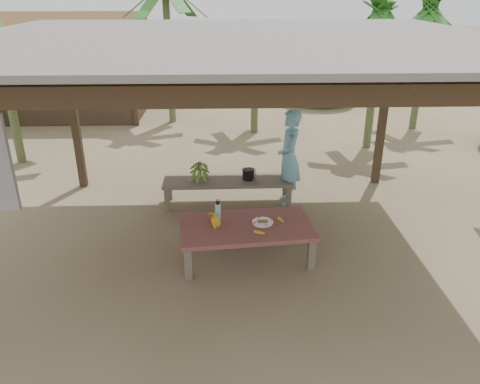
{
  "coord_description": "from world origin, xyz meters",
  "views": [
    {
      "loc": [
        -0.1,
        -6.0,
        3.5
      ],
      "look_at": [
        0.1,
        0.1,
        0.8
      ],
      "focal_mm": 35.0,
      "sensor_mm": 36.0,
      "label": 1
    }
  ],
  "objects_px": {
    "work_table": "(246,229)",
    "woman": "(289,158)",
    "plate": "(263,222)",
    "ripe_banana_bunch": "(211,219)",
    "bench": "(228,183)",
    "water_flask": "(218,210)",
    "cooking_pot": "(248,175)"
  },
  "relations": [
    {
      "from": "plate",
      "to": "ripe_banana_bunch",
      "type": "bearing_deg",
      "value": -179.37
    },
    {
      "from": "plate",
      "to": "water_flask",
      "type": "relative_size",
      "value": 0.98
    },
    {
      "from": "bench",
      "to": "woman",
      "type": "bearing_deg",
      "value": 0.19
    },
    {
      "from": "plate",
      "to": "work_table",
      "type": "bearing_deg",
      "value": -171.76
    },
    {
      "from": "woman",
      "to": "ripe_banana_bunch",
      "type": "bearing_deg",
      "value": -33.76
    },
    {
      "from": "ripe_banana_bunch",
      "to": "water_flask",
      "type": "distance_m",
      "value": 0.22
    },
    {
      "from": "work_table",
      "to": "plate",
      "type": "relative_size",
      "value": 6.54
    },
    {
      "from": "bench",
      "to": "ripe_banana_bunch",
      "type": "bearing_deg",
      "value": -98.93
    },
    {
      "from": "work_table",
      "to": "woman",
      "type": "bearing_deg",
      "value": 59.54
    },
    {
      "from": "water_flask",
      "to": "cooking_pot",
      "type": "distance_m",
      "value": 1.64
    },
    {
      "from": "work_table",
      "to": "plate",
      "type": "xyz_separation_m",
      "value": [
        0.23,
        0.03,
        0.08
      ]
    },
    {
      "from": "work_table",
      "to": "woman",
      "type": "relative_size",
      "value": 1.14
    },
    {
      "from": "water_flask",
      "to": "plate",
      "type": "bearing_deg",
      "value": -16.36
    },
    {
      "from": "cooking_pot",
      "to": "ripe_banana_bunch",
      "type": "bearing_deg",
      "value": -109.16
    },
    {
      "from": "ripe_banana_bunch",
      "to": "woman",
      "type": "xyz_separation_m",
      "value": [
        1.29,
        1.76,
        0.25
      ]
    },
    {
      "from": "ripe_banana_bunch",
      "to": "cooking_pot",
      "type": "xyz_separation_m",
      "value": [
        0.61,
        1.74,
        -0.04
      ]
    },
    {
      "from": "ripe_banana_bunch",
      "to": "cooking_pot",
      "type": "bearing_deg",
      "value": 70.84
    },
    {
      "from": "ripe_banana_bunch",
      "to": "water_flask",
      "type": "relative_size",
      "value": 0.92
    },
    {
      "from": "plate",
      "to": "water_flask",
      "type": "height_order",
      "value": "water_flask"
    },
    {
      "from": "water_flask",
      "to": "cooking_pot",
      "type": "height_order",
      "value": "water_flask"
    },
    {
      "from": "cooking_pot",
      "to": "plate",
      "type": "bearing_deg",
      "value": -86.44
    },
    {
      "from": "work_table",
      "to": "ripe_banana_bunch",
      "type": "xyz_separation_m",
      "value": [
        -0.48,
        0.03,
        0.15
      ]
    },
    {
      "from": "ripe_banana_bunch",
      "to": "plate",
      "type": "distance_m",
      "value": 0.72
    },
    {
      "from": "work_table",
      "to": "water_flask",
      "type": "bearing_deg",
      "value": 144.98
    },
    {
      "from": "ripe_banana_bunch",
      "to": "plate",
      "type": "height_order",
      "value": "ripe_banana_bunch"
    },
    {
      "from": "ripe_banana_bunch",
      "to": "bench",
      "type": "bearing_deg",
      "value": 81.85
    },
    {
      "from": "bench",
      "to": "woman",
      "type": "relative_size",
      "value": 1.33
    },
    {
      "from": "ripe_banana_bunch",
      "to": "water_flask",
      "type": "xyz_separation_m",
      "value": [
        0.1,
        0.19,
        0.04
      ]
    },
    {
      "from": "ripe_banana_bunch",
      "to": "woman",
      "type": "bearing_deg",
      "value": 53.61
    },
    {
      "from": "bench",
      "to": "cooking_pot",
      "type": "height_order",
      "value": "cooking_pot"
    },
    {
      "from": "work_table",
      "to": "ripe_banana_bunch",
      "type": "relative_size",
      "value": 7.0
    },
    {
      "from": "work_table",
      "to": "plate",
      "type": "height_order",
      "value": "plate"
    }
  ]
}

